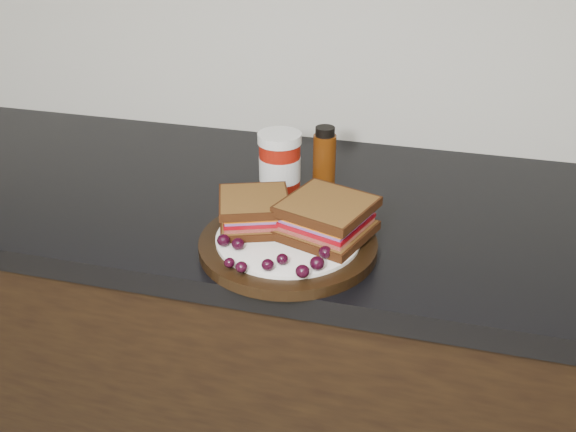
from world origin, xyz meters
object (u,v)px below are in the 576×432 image
at_px(sandwich_left, 254,211).
at_px(oil_bottle, 324,157).
at_px(condiment_jar, 280,164).
at_px(plate, 288,245).

xyz_separation_m(sandwich_left, oil_bottle, (0.07, 0.22, 0.01)).
height_order(condiment_jar, oil_bottle, oil_bottle).
bearing_deg(oil_bottle, plate, -91.29).
relative_size(plate, condiment_jar, 2.41).
bearing_deg(condiment_jar, sandwich_left, -87.94).
bearing_deg(plate, oil_bottle, 88.71).
xyz_separation_m(sandwich_left, condiment_jar, (-0.01, 0.17, 0.01)).
bearing_deg(sandwich_left, oil_bottle, 52.80).
height_order(plate, sandwich_left, sandwich_left).
xyz_separation_m(plate, condiment_jar, (-0.07, 0.19, 0.05)).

